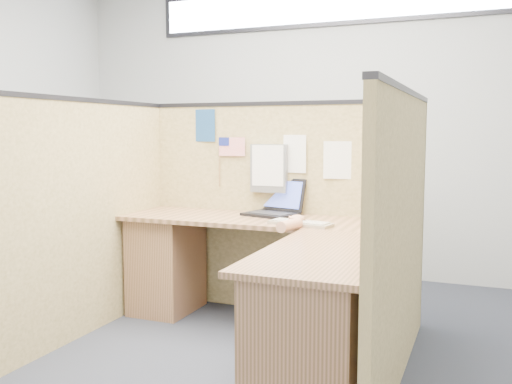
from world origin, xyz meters
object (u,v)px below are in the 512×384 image
at_px(laptop, 274,206).
at_px(keyboard, 300,223).
at_px(l_desk, 266,284).
at_px(mouse, 297,222).

distance_m(laptop, keyboard, 0.50).
bearing_deg(l_desk, laptop, 106.05).
relative_size(l_desk, laptop, 4.72).
xyz_separation_m(l_desk, laptop, (-0.17, 0.60, 0.40)).
distance_m(l_desk, laptop, 0.74).
distance_m(laptop, mouse, 0.50).
relative_size(l_desk, keyboard, 4.61).
relative_size(laptop, keyboard, 0.98).
bearing_deg(keyboard, mouse, -128.14).
bearing_deg(laptop, l_desk, -58.87).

